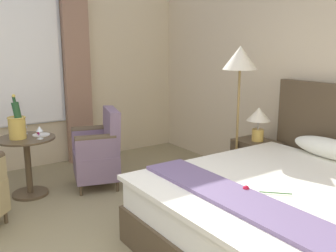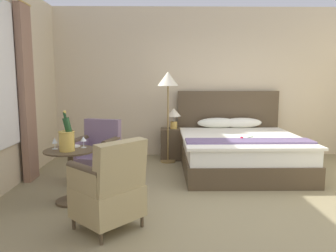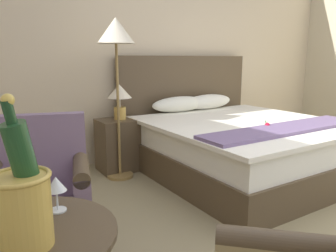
{
  "view_description": "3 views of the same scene",
  "coord_description": "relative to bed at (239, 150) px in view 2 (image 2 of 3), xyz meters",
  "views": [
    {
      "loc": [
        2.12,
        -0.8,
        1.68
      ],
      "look_at": [
        -0.56,
        1.04,
        0.96
      ],
      "focal_mm": 40.0,
      "sensor_mm": 36.0,
      "label": 1
    },
    {
      "loc": [
        -0.91,
        -3.75,
        1.51
      ],
      "look_at": [
        -0.84,
        0.99,
        0.84
      ],
      "focal_mm": 35.0,
      "sensor_mm": 36.0,
      "label": 2
    },
    {
      "loc": [
        -2.17,
        -0.95,
        1.25
      ],
      "look_at": [
        -0.96,
        0.97,
        0.78
      ],
      "focal_mm": 35.0,
      "sensor_mm": 36.0,
      "label": 3
    }
  ],
  "objects": [
    {
      "name": "ground_plane",
      "position": [
        -0.36,
        -1.66,
        -0.34
      ],
      "size": [
        7.55,
        7.55,
        0.0
      ],
      "primitive_type": "plane",
      "color": "#8C7F5A"
    },
    {
      "name": "wall_headboard_side",
      "position": [
        -0.36,
        1.15,
        1.11
      ],
      "size": [
        6.17,
        0.12,
        2.9
      ],
      "color": "beige",
      "rests_on": "ground"
    },
    {
      "name": "bed",
      "position": [
        0.0,
        0.0,
        0.0
      ],
      "size": [
        1.97,
        2.15,
        1.29
      ],
      "color": "#4D3E2A",
      "rests_on": "ground"
    },
    {
      "name": "nightstand",
      "position": [
        -1.08,
        0.73,
        -0.04
      ],
      "size": [
        0.52,
        0.37,
        0.59
      ],
      "color": "#4D3E2A",
      "rests_on": "ground"
    },
    {
      "name": "bedside_lamp",
      "position": [
        -1.08,
        0.73,
        0.52
      ],
      "size": [
        0.27,
        0.27,
        0.39
      ],
      "color": "gold",
      "rests_on": "nightstand"
    },
    {
      "name": "floor_lamp_brass",
      "position": [
        -1.19,
        0.51,
        1.08
      ],
      "size": [
        0.38,
        0.38,
        1.66
      ],
      "color": "olive",
      "rests_on": "ground"
    },
    {
      "name": "side_table_round",
      "position": [
        -2.41,
        -1.49,
        0.06
      ],
      "size": [
        0.62,
        0.62,
        0.67
      ],
      "color": "#4D3E2A",
      "rests_on": "ground"
    },
    {
      "name": "champagne_bucket",
      "position": [
        -2.42,
        -1.57,
        0.49
      ],
      "size": [
        0.19,
        0.19,
        0.49
      ],
      "color": "gold",
      "rests_on": "side_table_round"
    },
    {
      "name": "wine_glass_near_bucket",
      "position": [
        -2.27,
        -1.38,
        0.43
      ],
      "size": [
        0.08,
        0.08,
        0.14
      ],
      "color": "white",
      "rests_on": "side_table_round"
    },
    {
      "name": "wine_glass_near_edge",
      "position": [
        -2.6,
        -1.46,
        0.43
      ],
      "size": [
        0.07,
        0.07,
        0.14
      ],
      "color": "white",
      "rests_on": "side_table_round"
    },
    {
      "name": "snack_plate",
      "position": [
        -2.43,
        -1.32,
        0.34
      ],
      "size": [
        0.19,
        0.19,
        0.04
      ],
      "color": "white",
      "rests_on": "side_table_round"
    },
    {
      "name": "armchair_by_window",
      "position": [
        -2.23,
        -0.72,
        0.08
      ],
      "size": [
        0.7,
        0.66,
        0.93
      ],
      "color": "#4D3E2A",
      "rests_on": "ground"
    },
    {
      "name": "armchair_facing_bed",
      "position": [
        -1.81,
        -2.24,
        0.08
      ],
      "size": [
        0.82,
        0.82,
        0.94
      ],
      "color": "#4D3E2A",
      "rests_on": "ground"
    }
  ]
}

